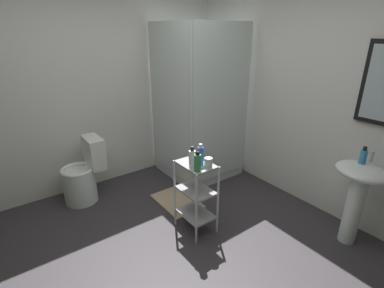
{
  "coord_description": "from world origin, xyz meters",
  "views": [
    {
      "loc": [
        1.65,
        -1.01,
        1.9
      ],
      "look_at": [
        -0.47,
        0.55,
        0.85
      ],
      "focal_mm": 26.62,
      "sensor_mm": 36.0,
      "label": 1
    }
  ],
  "objects_px": {
    "toilet": "(83,176)",
    "shampoo_bottle_blue": "(200,155)",
    "hand_soap_bottle": "(363,156)",
    "rinse_cup": "(208,163)",
    "body_wash_bottle_green": "(198,162)",
    "bath_mat": "(177,201)",
    "pedestal_sink": "(358,188)",
    "shower_stall": "(197,144)",
    "lotion_bottle_white": "(192,158)",
    "storage_cart": "(196,192)"
  },
  "relations": [
    {
      "from": "shampoo_bottle_blue",
      "to": "body_wash_bottle_green",
      "type": "relative_size",
      "value": 1.08
    },
    {
      "from": "body_wash_bottle_green",
      "to": "bath_mat",
      "type": "distance_m",
      "value": 1.06
    },
    {
      "from": "hand_soap_bottle",
      "to": "body_wash_bottle_green",
      "type": "bearing_deg",
      "value": -126.03
    },
    {
      "from": "shampoo_bottle_blue",
      "to": "rinse_cup",
      "type": "distance_m",
      "value": 0.1
    },
    {
      "from": "shower_stall",
      "to": "pedestal_sink",
      "type": "distance_m",
      "value": 1.98
    },
    {
      "from": "shower_stall",
      "to": "pedestal_sink",
      "type": "xyz_separation_m",
      "value": [
        1.95,
        0.35,
        0.12
      ]
    },
    {
      "from": "storage_cart",
      "to": "rinse_cup",
      "type": "bearing_deg",
      "value": 19.11
    },
    {
      "from": "rinse_cup",
      "to": "storage_cart",
      "type": "bearing_deg",
      "value": -160.89
    },
    {
      "from": "toilet",
      "to": "shampoo_bottle_blue",
      "type": "height_order",
      "value": "shampoo_bottle_blue"
    },
    {
      "from": "hand_soap_bottle",
      "to": "rinse_cup",
      "type": "bearing_deg",
      "value": -129.13
    },
    {
      "from": "rinse_cup",
      "to": "hand_soap_bottle",
      "type": "bearing_deg",
      "value": 50.87
    },
    {
      "from": "storage_cart",
      "to": "hand_soap_bottle",
      "type": "height_order",
      "value": "hand_soap_bottle"
    },
    {
      "from": "shower_stall",
      "to": "body_wash_bottle_green",
      "type": "relative_size",
      "value": 10.62
    },
    {
      "from": "pedestal_sink",
      "to": "lotion_bottle_white",
      "type": "xyz_separation_m",
      "value": [
        -0.98,
        -1.14,
        0.25
      ]
    },
    {
      "from": "hand_soap_bottle",
      "to": "bath_mat",
      "type": "relative_size",
      "value": 0.26
    },
    {
      "from": "toilet",
      "to": "pedestal_sink",
      "type": "bearing_deg",
      "value": 39.01
    },
    {
      "from": "pedestal_sink",
      "to": "toilet",
      "type": "height_order",
      "value": "pedestal_sink"
    },
    {
      "from": "pedestal_sink",
      "to": "shampoo_bottle_blue",
      "type": "relative_size",
      "value": 3.96
    },
    {
      "from": "hand_soap_bottle",
      "to": "body_wash_bottle_green",
      "type": "relative_size",
      "value": 0.84
    },
    {
      "from": "pedestal_sink",
      "to": "rinse_cup",
      "type": "height_order",
      "value": "rinse_cup"
    },
    {
      "from": "pedestal_sink",
      "to": "body_wash_bottle_green",
      "type": "bearing_deg",
      "value": -127.42
    },
    {
      "from": "shower_stall",
      "to": "toilet",
      "type": "bearing_deg",
      "value": -100.71
    },
    {
      "from": "pedestal_sink",
      "to": "rinse_cup",
      "type": "bearing_deg",
      "value": -130.61
    },
    {
      "from": "shampoo_bottle_blue",
      "to": "bath_mat",
      "type": "bearing_deg",
      "value": 170.86
    },
    {
      "from": "lotion_bottle_white",
      "to": "shampoo_bottle_blue",
      "type": "height_order",
      "value": "shampoo_bottle_blue"
    },
    {
      "from": "toilet",
      "to": "shower_stall",
      "type": "bearing_deg",
      "value": 79.29
    },
    {
      "from": "body_wash_bottle_green",
      "to": "bath_mat",
      "type": "height_order",
      "value": "body_wash_bottle_green"
    },
    {
      "from": "hand_soap_bottle",
      "to": "shampoo_bottle_blue",
      "type": "bearing_deg",
      "value": -131.46
    },
    {
      "from": "body_wash_bottle_green",
      "to": "bath_mat",
      "type": "relative_size",
      "value": 0.31
    },
    {
      "from": "shampoo_bottle_blue",
      "to": "rinse_cup",
      "type": "relative_size",
      "value": 2.21
    },
    {
      "from": "shower_stall",
      "to": "rinse_cup",
      "type": "xyz_separation_m",
      "value": [
        1.07,
        -0.68,
        0.32
      ]
    },
    {
      "from": "toilet",
      "to": "rinse_cup",
      "type": "bearing_deg",
      "value": 29.96
    },
    {
      "from": "shampoo_bottle_blue",
      "to": "bath_mat",
      "type": "distance_m",
      "value": 1.0
    },
    {
      "from": "shower_stall",
      "to": "pedestal_sink",
      "type": "bearing_deg",
      "value": 10.03
    },
    {
      "from": "toilet",
      "to": "rinse_cup",
      "type": "relative_size",
      "value": 8.2
    },
    {
      "from": "shower_stall",
      "to": "body_wash_bottle_green",
      "type": "bearing_deg",
      "value": -37.07
    },
    {
      "from": "storage_cart",
      "to": "rinse_cup",
      "type": "distance_m",
      "value": 0.37
    },
    {
      "from": "hand_soap_bottle",
      "to": "rinse_cup",
      "type": "height_order",
      "value": "hand_soap_bottle"
    },
    {
      "from": "shower_stall",
      "to": "lotion_bottle_white",
      "type": "xyz_separation_m",
      "value": [
        0.97,
        -0.79,
        0.36
      ]
    },
    {
      "from": "storage_cart",
      "to": "rinse_cup",
      "type": "height_order",
      "value": "rinse_cup"
    },
    {
      "from": "rinse_cup",
      "to": "shampoo_bottle_blue",
      "type": "bearing_deg",
      "value": -167.16
    },
    {
      "from": "lotion_bottle_white",
      "to": "body_wash_bottle_green",
      "type": "distance_m",
      "value": 0.1
    },
    {
      "from": "shower_stall",
      "to": "storage_cart",
      "type": "distance_m",
      "value": 1.19
    },
    {
      "from": "pedestal_sink",
      "to": "bath_mat",
      "type": "bearing_deg",
      "value": -147.88
    },
    {
      "from": "toilet",
      "to": "lotion_bottle_white",
      "type": "height_order",
      "value": "lotion_bottle_white"
    },
    {
      "from": "pedestal_sink",
      "to": "body_wash_bottle_green",
      "type": "distance_m",
      "value": 1.47
    },
    {
      "from": "toilet",
      "to": "body_wash_bottle_green",
      "type": "bearing_deg",
      "value": 25.83
    },
    {
      "from": "shampoo_bottle_blue",
      "to": "rinse_cup",
      "type": "bearing_deg",
      "value": 12.84
    },
    {
      "from": "shower_stall",
      "to": "rinse_cup",
      "type": "distance_m",
      "value": 1.31
    },
    {
      "from": "shower_stall",
      "to": "hand_soap_bottle",
      "type": "distance_m",
      "value": 2.0
    }
  ]
}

